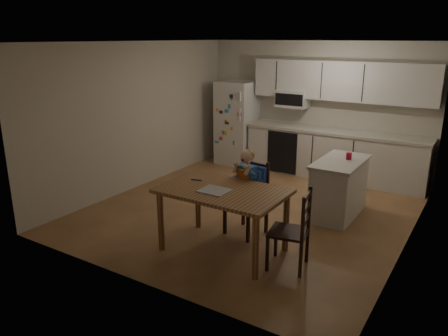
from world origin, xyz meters
TOP-DOWN VIEW (x-y plane):
  - room at (0.00, 0.48)m, footprint 4.52×5.01m
  - refrigerator at (-1.55, 2.15)m, footprint 0.72×0.70m
  - kitchen_run at (0.50, 2.24)m, footprint 3.37×0.62m
  - kitchen_island at (1.19, 0.48)m, footprint 0.60×1.15m
  - red_cup at (1.26, 0.59)m, footprint 0.08×0.08m
  - dining_table at (0.34, -1.38)m, footprint 1.50×0.96m
  - napkin at (0.28, -1.48)m, footprint 0.34×0.30m
  - toddler_spoon at (-0.15, -1.27)m, footprint 0.12×0.06m
  - chair_booster at (0.34, -0.76)m, footprint 0.50×0.50m
  - chair_side at (1.28, -1.31)m, footprint 0.49×0.49m

SIDE VIEW (x-z plane):
  - kitchen_island at x=1.19m, z-range 0.00..0.85m
  - chair_side at x=1.28m, z-range 0.06..1.01m
  - dining_table at x=0.34m, z-range 0.29..1.10m
  - chair_booster at x=0.34m, z-range 0.12..1.29m
  - napkin at x=0.28m, z-range 0.80..0.82m
  - toddler_spoon at x=-0.15m, z-range 0.80..0.82m
  - refrigerator at x=-1.55m, z-range 0.00..1.70m
  - kitchen_run at x=0.50m, z-range -0.20..1.95m
  - red_cup at x=1.26m, z-range 0.85..0.95m
  - room at x=0.00m, z-range -0.01..2.51m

